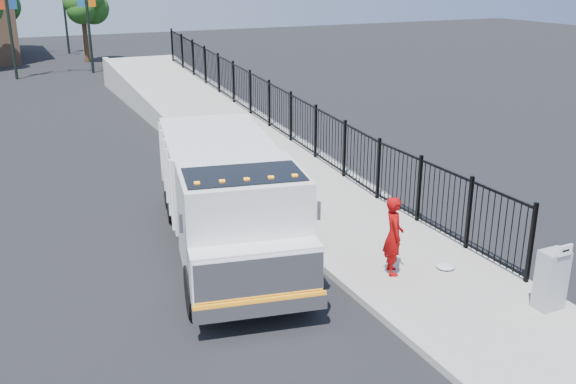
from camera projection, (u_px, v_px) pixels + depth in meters
name	position (u px, v px, depth m)	size (l,w,h in m)	color
ground	(340.00, 281.00, 14.39)	(120.00, 120.00, 0.00)	black
sidewalk	(467.00, 300.00, 13.44)	(3.55, 12.00, 0.12)	#9E998E
curb	(390.00, 319.00, 12.66)	(0.30, 12.00, 0.16)	#ADAAA3
ramp	(205.00, 124.00, 28.90)	(3.95, 24.00, 1.70)	#9E998E
iron_fence	(269.00, 119.00, 25.76)	(0.10, 28.00, 1.80)	black
truck	(227.00, 193.00, 15.29)	(4.10, 8.48, 2.78)	black
worker	(394.00, 236.00, 14.21)	(0.66, 0.43, 1.81)	#940606
utility_cabinet	(551.00, 280.00, 12.81)	(0.55, 0.40, 1.25)	gray
arrow_sign	(565.00, 250.00, 12.37)	(0.35, 0.04, 0.22)	white
debris	(445.00, 266.00, 14.69)	(0.43, 0.43, 0.11)	silver
light_pole_0	(13.00, 7.00, 39.08)	(3.77, 0.22, 8.00)	black
light_pole_1	(82.00, 5.00, 41.30)	(3.77, 0.22, 8.00)	black
light_pole_2	(12.00, 0.00, 47.39)	(3.77, 0.22, 8.00)	black
tree_1	(82.00, 8.00, 46.48)	(2.15, 2.15, 5.07)	#382314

